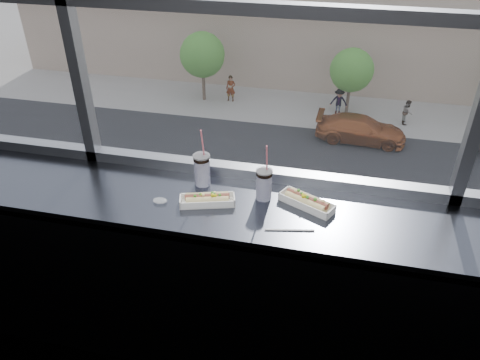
% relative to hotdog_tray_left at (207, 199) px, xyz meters
% --- Properties ---
extents(wall_back_lower, '(6.00, 0.00, 6.00)m').
position_rel_hotdog_tray_left_xyz_m(wall_back_lower, '(0.22, 0.30, -0.58)').
color(wall_back_lower, black).
rests_on(wall_back_lower, ground).
extents(counter, '(6.00, 0.55, 0.06)m').
position_rel_hotdog_tray_left_xyz_m(counter, '(0.22, 0.03, -0.06)').
color(counter, '#4C4F59').
rests_on(counter, ground).
extents(counter_fascia, '(6.00, 0.04, 1.04)m').
position_rel_hotdog_tray_left_xyz_m(counter_fascia, '(0.22, -0.23, -0.58)').
color(counter_fascia, '#4C4F59').
rests_on(counter_fascia, ground).
extents(hotdog_tray_left, '(0.29, 0.17, 0.07)m').
position_rel_hotdog_tray_left_xyz_m(hotdog_tray_left, '(0.00, 0.00, 0.00)').
color(hotdog_tray_left, white).
rests_on(hotdog_tray_left, counter).
extents(hotdog_tray_right, '(0.30, 0.21, 0.07)m').
position_rel_hotdog_tray_left_xyz_m(hotdog_tray_right, '(0.49, 0.09, 0.00)').
color(hotdog_tray_right, white).
rests_on(hotdog_tray_right, counter).
extents(soda_cup_left, '(0.09, 0.09, 0.34)m').
position_rel_hotdog_tray_left_xyz_m(soda_cup_left, '(-0.08, 0.17, 0.07)').
color(soda_cup_left, white).
rests_on(soda_cup_left, counter).
extents(soda_cup_right, '(0.09, 0.09, 0.32)m').
position_rel_hotdog_tray_left_xyz_m(soda_cup_right, '(0.27, 0.11, 0.07)').
color(soda_cup_right, white).
rests_on(soda_cup_right, counter).
extents(loose_straw, '(0.23, 0.05, 0.01)m').
position_rel_hotdog_tray_left_xyz_m(loose_straw, '(0.44, -0.12, -0.02)').
color(loose_straw, white).
rests_on(loose_straw, counter).
extents(wrapper, '(0.09, 0.06, 0.02)m').
position_rel_hotdog_tray_left_xyz_m(wrapper, '(-0.24, -0.04, -0.02)').
color(wrapper, silver).
rests_on(wrapper, counter).
extents(plaza_ground, '(120.00, 120.00, 0.00)m').
position_rel_hotdog_tray_left_xyz_m(plaza_ground, '(0.22, 43.80, -12.13)').
color(plaza_ground, gray).
rests_on(plaza_ground, ground).
extents(street_asphalt, '(80.00, 10.00, 0.06)m').
position_rel_hotdog_tray_left_xyz_m(street_asphalt, '(0.22, 20.30, -12.10)').
color(street_asphalt, black).
rests_on(street_asphalt, plaza_ground).
extents(far_sidewalk, '(80.00, 6.00, 0.04)m').
position_rel_hotdog_tray_left_xyz_m(far_sidewalk, '(0.22, 28.30, -12.11)').
color(far_sidewalk, gray).
rests_on(far_sidewalk, plaza_ground).
extents(far_building, '(50.00, 14.00, 8.00)m').
position_rel_hotdog_tray_left_xyz_m(far_building, '(0.22, 38.30, -8.13)').
color(far_building, gray).
rests_on(far_building, plaza_ground).
extents(car_far_b, '(2.83, 6.28, 2.06)m').
position_rel_hotdog_tray_left_xyz_m(car_far_b, '(2.07, 24.30, -11.04)').
color(car_far_b, '#93441D').
rests_on(car_far_b, street_asphalt).
extents(car_near_a, '(3.08, 5.92, 1.89)m').
position_rel_hotdog_tray_left_xyz_m(car_near_a, '(-14.08, 16.30, -11.12)').
color(car_near_a, gray).
rests_on(car_near_a, street_asphalt).
extents(car_near_c, '(2.66, 5.86, 1.92)m').
position_rel_hotdog_tray_left_xyz_m(car_near_c, '(1.95, 16.30, -11.11)').
color(car_near_c, '#A92D31').
rests_on(car_near_c, street_asphalt).
extents(car_near_b, '(2.91, 6.27, 2.04)m').
position_rel_hotdog_tray_left_xyz_m(car_near_b, '(-6.42, 16.30, -11.05)').
color(car_near_b, black).
rests_on(car_near_b, street_asphalt).
extents(pedestrian_b, '(0.96, 0.72, 2.16)m').
position_rel_hotdog_tray_left_xyz_m(pedestrian_b, '(0.58, 27.89, -11.01)').
color(pedestrian_b, '#66605B').
rests_on(pedestrian_b, far_sidewalk).
extents(pedestrian_c, '(0.64, 0.85, 1.91)m').
position_rel_hotdog_tray_left_xyz_m(pedestrian_c, '(4.95, 27.45, -11.13)').
color(pedestrian_c, '#66605B').
rests_on(pedestrian_c, far_sidewalk).
extents(pedestrian_a, '(0.99, 0.74, 2.23)m').
position_rel_hotdog_tray_left_xyz_m(pedestrian_a, '(-6.99, 28.49, -10.97)').
color(pedestrian_a, '#66605B').
rests_on(pedestrian_a, far_sidewalk).
extents(tree_left, '(3.11, 3.11, 4.87)m').
position_rel_hotdog_tray_left_xyz_m(tree_left, '(-8.92, 28.30, -8.83)').
color(tree_left, '#47382B').
rests_on(tree_left, far_sidewalk).
extents(tree_center, '(2.84, 2.84, 4.44)m').
position_rel_hotdog_tray_left_xyz_m(tree_center, '(1.15, 28.30, -9.11)').
color(tree_center, '#47382B').
rests_on(tree_center, far_sidewalk).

